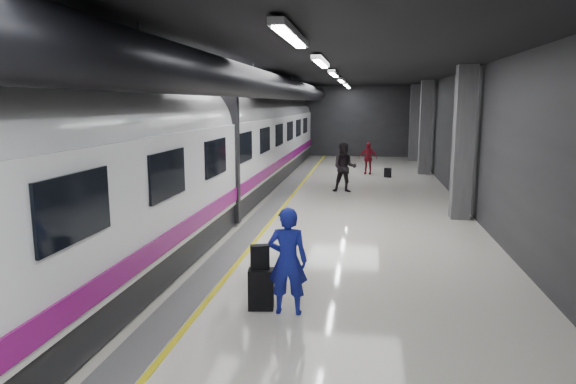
{
  "coord_description": "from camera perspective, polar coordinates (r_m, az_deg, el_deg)",
  "views": [
    {
      "loc": [
        1.72,
        -13.68,
        3.41
      ],
      "look_at": [
        0.01,
        -2.41,
        1.44
      ],
      "focal_mm": 32.0,
      "sensor_mm": 36.0,
      "label": 1
    }
  ],
  "objects": [
    {
      "name": "ground",
      "position": [
        14.21,
        1.43,
        -4.06
      ],
      "size": [
        40.0,
        40.0,
        0.0
      ],
      "primitive_type": "plane",
      "color": "silver",
      "rests_on": "ground"
    },
    {
      "name": "platform_hall",
      "position": [
        14.78,
        0.84,
        10.32
      ],
      "size": [
        10.02,
        40.02,
        4.51
      ],
      "color": "black",
      "rests_on": "ground"
    },
    {
      "name": "train",
      "position": [
        14.62,
        -11.3,
        4.38
      ],
      "size": [
        3.05,
        38.0,
        4.05
      ],
      "color": "black",
      "rests_on": "ground"
    },
    {
      "name": "traveler_main",
      "position": [
        8.38,
        -0.04,
        -7.65
      ],
      "size": [
        0.66,
        0.44,
        1.78
      ],
      "primitive_type": "imported",
      "rotation": [
        0.0,
        0.0,
        3.16
      ],
      "color": "#1B17AE",
      "rests_on": "ground"
    },
    {
      "name": "suitcase_main",
      "position": [
        8.74,
        -3.01,
        -10.72
      ],
      "size": [
        0.45,
        0.32,
        0.69
      ],
      "primitive_type": "cube",
      "rotation": [
        0.0,
        0.0,
        0.13
      ],
      "color": "black",
      "rests_on": "ground"
    },
    {
      "name": "shoulder_bag",
      "position": [
        8.6,
        -3.14,
        -7.21
      ],
      "size": [
        0.34,
        0.26,
        0.41
      ],
      "primitive_type": "cube",
      "rotation": [
        0.0,
        0.0,
        0.34
      ],
      "color": "black",
      "rests_on": "suitcase_main"
    },
    {
      "name": "traveler_far_a",
      "position": [
        19.92,
        6.3,
        2.71
      ],
      "size": [
        0.94,
        0.74,
        1.92
      ],
      "primitive_type": "imported",
      "rotation": [
        0.0,
        0.0,
        0.02
      ],
      "color": "black",
      "rests_on": "ground"
    },
    {
      "name": "traveler_far_b",
      "position": [
        25.32,
        8.87,
        3.73
      ],
      "size": [
        0.94,
        0.49,
        1.54
      ],
      "primitive_type": "imported",
      "rotation": [
        0.0,
        0.0,
        -0.12
      ],
      "color": "maroon",
      "rests_on": "ground"
    },
    {
      "name": "suitcase_far",
      "position": [
        24.36,
        11.02,
        2.12
      ],
      "size": [
        0.35,
        0.29,
        0.44
      ],
      "primitive_type": "cube",
      "rotation": [
        0.0,
        0.0,
        -0.38
      ],
      "color": "black",
      "rests_on": "ground"
    }
  ]
}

